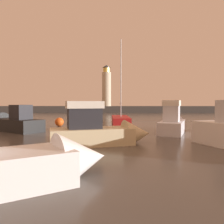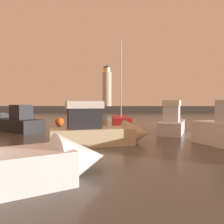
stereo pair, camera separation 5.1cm
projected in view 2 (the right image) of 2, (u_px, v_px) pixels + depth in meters
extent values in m
plane|color=#4C4742|center=(110.00, 121.00, 35.62)|extent=(220.00, 220.00, 0.00)
cube|color=#423F3D|center=(115.00, 109.00, 70.26)|extent=(78.73, 6.87, 1.92)
cylinder|color=beige|center=(107.00, 89.00, 70.10)|extent=(2.77, 2.77, 10.48)
cylinder|color=#F2CC59|center=(107.00, 70.00, 69.86)|extent=(2.08, 2.08, 1.47)
cone|color=#33383D|center=(107.00, 66.00, 69.81)|extent=(2.50, 2.50, 0.84)
cube|color=beige|center=(92.00, 137.00, 15.61)|extent=(6.06, 3.86, 1.17)
cone|color=beige|center=(137.00, 134.00, 16.55)|extent=(2.54, 2.62, 2.11)
cube|color=#232328|center=(84.00, 118.00, 15.41)|extent=(2.57, 2.09, 1.38)
cube|color=silver|center=(84.00, 105.00, 15.38)|extent=(2.83, 2.30, 0.48)
cone|color=white|center=(81.00, 159.00, 9.01)|extent=(2.91, 2.95, 2.19)
cube|color=black|center=(17.00, 125.00, 23.48)|extent=(6.75, 5.72, 1.26)
cube|color=#232328|center=(21.00, 112.00, 22.90)|extent=(2.43, 2.35, 1.47)
cube|color=silver|center=(173.00, 127.00, 22.03)|extent=(3.92, 6.15, 1.16)
cone|color=silver|center=(176.00, 123.00, 25.19)|extent=(2.51, 2.44, 2.00)
cube|color=silver|center=(172.00, 114.00, 21.26)|extent=(1.91, 2.18, 1.48)
cube|color=silver|center=(172.00, 103.00, 21.22)|extent=(2.10, 2.40, 0.52)
cube|color=#B21E1E|center=(121.00, 120.00, 32.04)|extent=(2.75, 8.24, 0.98)
cylinder|color=#B7B7BC|center=(121.00, 78.00, 30.99)|extent=(0.12, 0.12, 10.69)
cylinder|color=#B7B7BC|center=(120.00, 103.00, 33.36)|extent=(0.32, 4.47, 0.09)
sphere|color=#EA5919|center=(60.00, 122.00, 28.04)|extent=(1.09, 1.09, 1.09)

